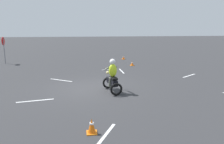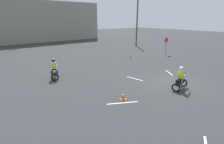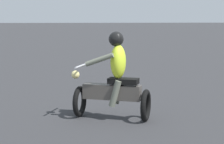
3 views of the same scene
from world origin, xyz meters
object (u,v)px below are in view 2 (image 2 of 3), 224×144
object	(u,v)px
stop_sign	(166,42)
traffic_cone_mid_center	(131,57)
motorcycle_rider_background	(54,70)
utility_pole_near	(137,24)
motorcycle_rider_foreground	(180,79)
traffic_cone_mid_left	(123,96)
utility_pole_far	(27,14)

from	to	relation	value
stop_sign	traffic_cone_mid_center	xyz separation A→B (m)	(-5.48, 1.10, -1.41)
motorcycle_rider_background	utility_pole_near	world-z (taller)	utility_pole_near
motorcycle_rider_foreground	utility_pole_near	distance (m)	20.28
traffic_cone_mid_left	traffic_cone_mid_center	bearing A→B (deg)	44.25
motorcycle_rider_background	traffic_cone_mid_left	size ratio (longest dim) A/B	3.54
utility_pole_near	utility_pole_far	bearing A→B (deg)	133.49
traffic_cone_mid_left	utility_pole_far	xyz separation A→B (m)	(2.03, 29.74, 5.21)
stop_sign	utility_pole_near	xyz separation A→B (m)	(2.38, 7.93, 2.20)
motorcycle_rider_background	utility_pole_near	distance (m)	20.10
motorcycle_rider_background	stop_sign	world-z (taller)	stop_sign
motorcycle_rider_foreground	utility_pole_far	world-z (taller)	utility_pole_far
motorcycle_rider_background	stop_sign	xyz separation A→B (m)	(15.60, 0.52, 0.91)
traffic_cone_mid_center	motorcycle_rider_foreground	bearing A→B (deg)	-113.97
motorcycle_rider_background	utility_pole_far	size ratio (longest dim) A/B	0.15
traffic_cone_mid_center	traffic_cone_mid_left	world-z (taller)	traffic_cone_mid_left
stop_sign	utility_pole_far	world-z (taller)	utility_pole_far
motorcycle_rider_foreground	stop_sign	xyz separation A→B (m)	(9.59, 8.14, 0.91)
motorcycle_rider_foreground	utility_pole_far	xyz separation A→B (m)	(-2.12, 30.93, 4.71)
motorcycle_rider_background	stop_sign	bearing A→B (deg)	-159.90
motorcycle_rider_foreground	motorcycle_rider_background	xyz separation A→B (m)	(-6.00, 7.62, 0.00)
stop_sign	traffic_cone_mid_left	bearing A→B (deg)	-153.18
motorcycle_rider_foreground	utility_pole_near	world-z (taller)	utility_pole_near
motorcycle_rider_foreground	stop_sign	bearing A→B (deg)	119.69
stop_sign	utility_pole_near	distance (m)	8.56
motorcycle_rider_foreground	traffic_cone_mid_center	distance (m)	10.13
motorcycle_rider_foreground	utility_pole_near	bearing A→B (deg)	132.69
stop_sign	utility_pole_near	size ratio (longest dim) A/B	0.30
utility_pole_far	motorcycle_rider_foreground	bearing A→B (deg)	-86.07
traffic_cone_mid_center	utility_pole_far	xyz separation A→B (m)	(-6.23, 21.69, 5.21)
motorcycle_rider_background	traffic_cone_mid_center	size ratio (longest dim) A/B	3.56
motorcycle_rider_foreground	motorcycle_rider_background	world-z (taller)	same
motorcycle_rider_foreground	utility_pole_far	bearing A→B (deg)	173.30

